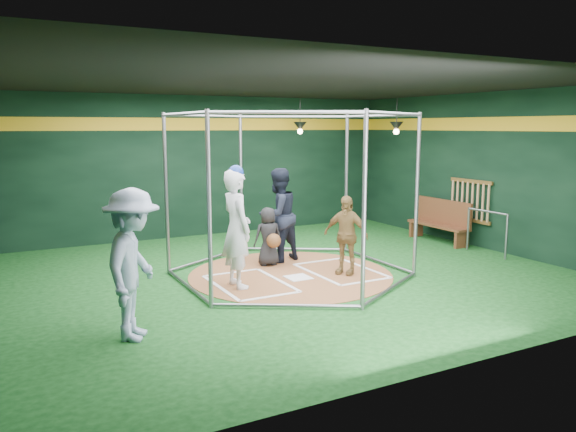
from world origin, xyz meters
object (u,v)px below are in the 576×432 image
visitor_leopard (346,235)px  umpire (278,215)px  batter_figure (237,227)px  dugout_bench (441,220)px

visitor_leopard → umpire: size_ratio=0.77×
batter_figure → dugout_bench: batter_figure is taller
visitor_leopard → dugout_bench: size_ratio=0.85×
batter_figure → umpire: bearing=42.1°
batter_figure → umpire: size_ratio=1.10×
batter_figure → dugout_bench: bearing=12.5°
batter_figure → visitor_leopard: bearing=-4.2°
batter_figure → umpire: batter_figure is taller
visitor_leopard → dugout_bench: visitor_leopard is taller
batter_figure → umpire: (1.46, 1.32, -0.08)m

